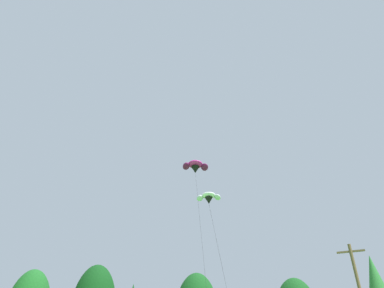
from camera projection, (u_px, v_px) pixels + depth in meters
The scene contains 2 objects.
parafoil_kite_high_magenta at pixel (195, 167), 41.73m from camera, with size 7.17×13.51×21.48m.
parafoil_kite_mid_white at pixel (209, 198), 33.28m from camera, with size 6.36×12.24×14.71m.
Camera 1 is at (5.61, 2.45, 1.95)m, focal length 33.35 mm.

